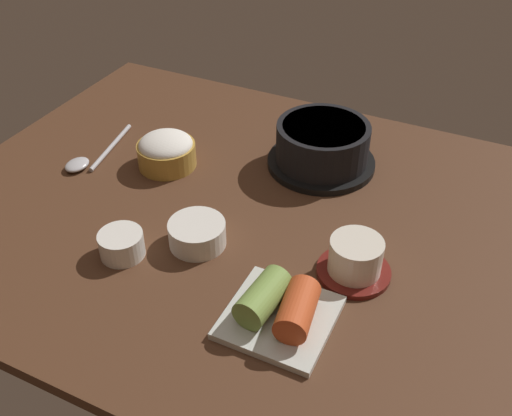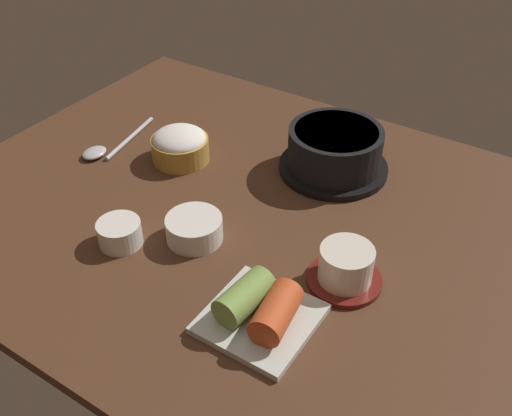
% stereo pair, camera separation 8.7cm
% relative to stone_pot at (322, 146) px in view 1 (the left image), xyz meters
% --- Properties ---
extents(dining_table, '(1.00, 0.76, 0.02)m').
position_rel_stone_pot_xyz_m(dining_table, '(-0.05, -0.17, -0.05)').
color(dining_table, '#4C2D1C').
rests_on(dining_table, ground).
extents(stone_pot, '(0.19, 0.19, 0.08)m').
position_rel_stone_pot_xyz_m(stone_pot, '(0.00, 0.00, 0.00)').
color(stone_pot, black).
rests_on(stone_pot, dining_table).
extents(rice_bowl, '(0.10, 0.10, 0.06)m').
position_rel_stone_pot_xyz_m(rice_bowl, '(-0.24, -0.12, -0.01)').
color(rice_bowl, '#B78C38').
rests_on(rice_bowl, dining_table).
extents(tea_cup_with_saucer, '(0.10, 0.10, 0.06)m').
position_rel_stone_pot_xyz_m(tea_cup_with_saucer, '(0.14, -0.23, -0.01)').
color(tea_cup_with_saucer, maroon).
rests_on(tea_cup_with_saucer, dining_table).
extents(banchan_cup_center, '(0.08, 0.08, 0.04)m').
position_rel_stone_pot_xyz_m(banchan_cup_center, '(-0.09, -0.27, -0.02)').
color(banchan_cup_center, white).
rests_on(banchan_cup_center, dining_table).
extents(kimchi_plate, '(0.13, 0.13, 0.05)m').
position_rel_stone_pot_xyz_m(kimchi_plate, '(0.08, -0.35, -0.02)').
color(kimchi_plate, silver).
rests_on(kimchi_plate, dining_table).
extents(side_bowl_near, '(0.06, 0.06, 0.04)m').
position_rel_stone_pot_xyz_m(side_bowl_near, '(-0.17, -0.34, -0.02)').
color(side_bowl_near, white).
rests_on(side_bowl_near, dining_table).
extents(spoon, '(0.05, 0.18, 0.01)m').
position_rel_stone_pot_xyz_m(spoon, '(-0.37, -0.17, -0.03)').
color(spoon, '#B7B7BC').
rests_on(spoon, dining_table).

